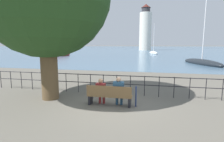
% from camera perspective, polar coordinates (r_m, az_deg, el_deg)
% --- Properties ---
extents(ground_plane, '(1000.00, 1000.00, 0.00)m').
position_cam_1_polar(ground_plane, '(7.82, -0.77, -11.04)').
color(ground_plane, '#605B51').
extents(harbor_water, '(600.00, 300.00, 0.01)m').
position_cam_1_polar(harbor_water, '(166.94, 11.40, 7.51)').
color(harbor_water, slate).
rests_on(harbor_water, ground_plane).
extents(park_bench, '(1.95, 0.45, 0.90)m').
position_cam_1_polar(park_bench, '(7.62, -0.88, -8.09)').
color(park_bench, brown).
rests_on(park_bench, ground_plane).
extents(seated_person_left, '(0.41, 0.35, 1.17)m').
position_cam_1_polar(seated_person_left, '(7.73, -3.63, -6.25)').
color(seated_person_left, maroon).
rests_on(seated_person_left, ground_plane).
extents(seated_person_right, '(0.45, 0.35, 1.27)m').
position_cam_1_polar(seated_person_right, '(7.55, 2.19, -6.23)').
color(seated_person_right, navy).
rests_on(seated_person_right, ground_plane).
extents(promenade_railing, '(14.54, 0.04, 1.05)m').
position_cam_1_polar(promenade_railing, '(9.24, 1.54, -3.48)').
color(promenade_railing, black).
rests_on(promenade_railing, ground_plane).
extents(closed_umbrella, '(0.09, 0.09, 0.93)m').
position_cam_1_polar(closed_umbrella, '(7.53, 7.82, -7.74)').
color(closed_umbrella, navy).
rests_on(closed_umbrella, ground_plane).
extents(sailboat_0, '(3.94, 6.00, 11.41)m').
position_cam_1_polar(sailboat_0, '(42.15, -16.75, 5.15)').
color(sailboat_0, maroon).
rests_on(sailboat_0, ground_plane).
extents(sailboat_1, '(4.32, 8.06, 11.21)m').
position_cam_1_polar(sailboat_1, '(26.69, 27.26, 2.58)').
color(sailboat_1, black).
rests_on(sailboat_1, ground_plane).
extents(sailboat_3, '(3.20, 6.30, 9.00)m').
position_cam_1_polar(sailboat_3, '(52.55, 13.36, 5.79)').
color(sailboat_3, white).
rests_on(sailboat_3, ground_plane).
extents(harbor_lighthouse, '(5.64, 5.64, 21.53)m').
position_cam_1_polar(harbor_lighthouse, '(87.29, 10.84, 13.29)').
color(harbor_lighthouse, silver).
rests_on(harbor_lighthouse, ground_plane).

